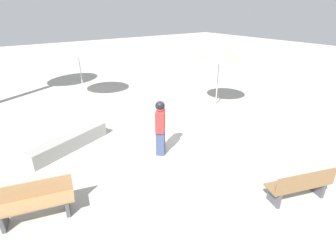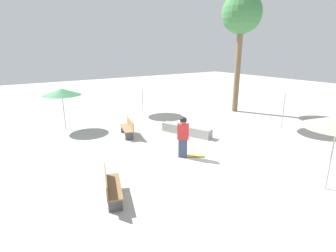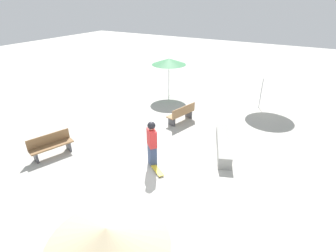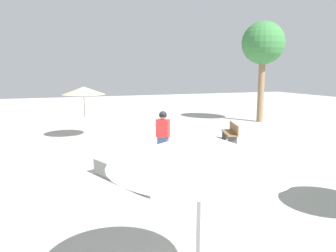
{
  "view_description": "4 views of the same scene",
  "coord_description": "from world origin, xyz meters",
  "px_view_note": "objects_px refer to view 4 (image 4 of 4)",
  "views": [
    {
      "loc": [
        6.36,
        -4.45,
        4.22
      ],
      "look_at": [
        0.32,
        -0.11,
        0.81
      ],
      "focal_mm": 28.0,
      "sensor_mm": 36.0,
      "label": 1
    },
    {
      "loc": [
        6.6,
        7.62,
        4.36
      ],
      "look_at": [
        0.87,
        -0.87,
        1.31
      ],
      "focal_mm": 28.0,
      "sensor_mm": 36.0,
      "label": 2
    },
    {
      "loc": [
        -4.06,
        6.23,
        5.6
      ],
      "look_at": [
        0.05,
        -0.98,
        1.43
      ],
      "focal_mm": 28.0,
      "sensor_mm": 36.0,
      "label": 3
    },
    {
      "loc": [
        -3.54,
        -11.47,
        3.15
      ],
      "look_at": [
        0.64,
        -0.37,
        1.15
      ],
      "focal_mm": 35.0,
      "sensor_mm": 36.0,
      "label": 4
    }
  ],
  "objects_px": {
    "bench_far": "(235,174)",
    "shade_umbrella_white": "(200,149)",
    "skateboard": "(151,155)",
    "skater_main": "(163,133)",
    "shade_umbrella_tan": "(84,91)",
    "palm_tree_left": "(263,45)",
    "concrete_ledge": "(126,175)",
    "bench_near": "(231,133)"
  },
  "relations": [
    {
      "from": "skateboard",
      "to": "bench_near",
      "type": "height_order",
      "value": "bench_near"
    },
    {
      "from": "bench_far",
      "to": "palm_tree_left",
      "type": "bearing_deg",
      "value": 155.58
    },
    {
      "from": "skateboard",
      "to": "concrete_ledge",
      "type": "height_order",
      "value": "concrete_ledge"
    },
    {
      "from": "skateboard",
      "to": "shade_umbrella_white",
      "type": "relative_size",
      "value": 0.32
    },
    {
      "from": "skateboard",
      "to": "shade_umbrella_white",
      "type": "height_order",
      "value": "shade_umbrella_white"
    },
    {
      "from": "concrete_ledge",
      "to": "bench_far",
      "type": "relative_size",
      "value": 1.67
    },
    {
      "from": "skater_main",
      "to": "bench_near",
      "type": "height_order",
      "value": "skater_main"
    },
    {
      "from": "skater_main",
      "to": "shade_umbrella_white",
      "type": "distance_m",
      "value": 7.88
    },
    {
      "from": "skater_main",
      "to": "palm_tree_left",
      "type": "height_order",
      "value": "palm_tree_left"
    },
    {
      "from": "concrete_ledge",
      "to": "palm_tree_left",
      "type": "xyz_separation_m",
      "value": [
        10.56,
        8.28,
        4.5
      ]
    },
    {
      "from": "concrete_ledge",
      "to": "bench_far",
      "type": "bearing_deg",
      "value": -29.53
    },
    {
      "from": "shade_umbrella_tan",
      "to": "bench_near",
      "type": "bearing_deg",
      "value": -28.75
    },
    {
      "from": "skater_main",
      "to": "concrete_ledge",
      "type": "distance_m",
      "value": 3.03
    },
    {
      "from": "bench_near",
      "to": "shade_umbrella_tan",
      "type": "bearing_deg",
      "value": 80.21
    },
    {
      "from": "shade_umbrella_tan",
      "to": "concrete_ledge",
      "type": "bearing_deg",
      "value": -87.39
    },
    {
      "from": "bench_far",
      "to": "shade_umbrella_white",
      "type": "xyz_separation_m",
      "value": [
        -2.91,
        -3.72,
        1.77
      ]
    },
    {
      "from": "concrete_ledge",
      "to": "bench_far",
      "type": "xyz_separation_m",
      "value": [
        2.64,
        -1.5,
        0.19
      ]
    },
    {
      "from": "skater_main",
      "to": "bench_near",
      "type": "relative_size",
      "value": 1.04
    },
    {
      "from": "skater_main",
      "to": "bench_far",
      "type": "relative_size",
      "value": 1.04
    },
    {
      "from": "shade_umbrella_white",
      "to": "palm_tree_left",
      "type": "xyz_separation_m",
      "value": [
        10.83,
        13.5,
        2.54
      ]
    },
    {
      "from": "bench_near",
      "to": "shade_umbrella_white",
      "type": "distance_m",
      "value": 10.8
    },
    {
      "from": "palm_tree_left",
      "to": "skateboard",
      "type": "bearing_deg",
      "value": -147.54
    },
    {
      "from": "skater_main",
      "to": "shade_umbrella_tan",
      "type": "relative_size",
      "value": 0.71
    },
    {
      "from": "palm_tree_left",
      "to": "skater_main",
      "type": "bearing_deg",
      "value": -145.06
    },
    {
      "from": "bench_far",
      "to": "palm_tree_left",
      "type": "relative_size",
      "value": 0.27
    },
    {
      "from": "skater_main",
      "to": "shade_umbrella_tan",
      "type": "height_order",
      "value": "shade_umbrella_tan"
    },
    {
      "from": "shade_umbrella_white",
      "to": "skater_main",
      "type": "bearing_deg",
      "value": 73.64
    },
    {
      "from": "bench_near",
      "to": "bench_far",
      "type": "relative_size",
      "value": 1.0
    },
    {
      "from": "skateboard",
      "to": "concrete_ledge",
      "type": "relative_size",
      "value": 0.28
    },
    {
      "from": "bench_near",
      "to": "skater_main",
      "type": "bearing_deg",
      "value": 129.71
    },
    {
      "from": "skater_main",
      "to": "shade_umbrella_white",
      "type": "xyz_separation_m",
      "value": [
        -2.19,
        -7.46,
        1.26
      ]
    },
    {
      "from": "concrete_ledge",
      "to": "bench_near",
      "type": "relative_size",
      "value": 1.67
    },
    {
      "from": "skater_main",
      "to": "bench_far",
      "type": "bearing_deg",
      "value": 141.95
    },
    {
      "from": "concrete_ledge",
      "to": "shade_umbrella_white",
      "type": "height_order",
      "value": "shade_umbrella_white"
    },
    {
      "from": "concrete_ledge",
      "to": "bench_near",
      "type": "height_order",
      "value": "bench_near"
    },
    {
      "from": "bench_near",
      "to": "shade_umbrella_tan",
      "type": "relative_size",
      "value": 0.68
    },
    {
      "from": "concrete_ledge",
      "to": "bench_far",
      "type": "height_order",
      "value": "bench_far"
    },
    {
      "from": "palm_tree_left",
      "to": "shade_umbrella_tan",
      "type": "bearing_deg",
      "value": -172.88
    },
    {
      "from": "palm_tree_left",
      "to": "concrete_ledge",
      "type": "bearing_deg",
      "value": -141.92
    },
    {
      "from": "bench_far",
      "to": "shade_umbrella_white",
      "type": "relative_size",
      "value": 0.69
    },
    {
      "from": "shade_umbrella_white",
      "to": "bench_near",
      "type": "bearing_deg",
      "value": 56.34
    },
    {
      "from": "skateboard",
      "to": "bench_near",
      "type": "distance_m",
      "value": 4.26
    }
  ]
}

